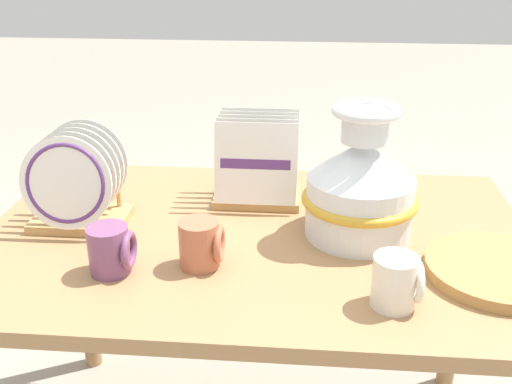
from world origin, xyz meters
name	(u,v)px	position (x,y,z in m)	size (l,w,h in m)	color
display_table	(256,265)	(0.00, 0.00, 0.64)	(1.31, 0.84, 0.73)	#9E754C
ceramic_vase	(361,185)	(0.24, 0.02, 0.85)	(0.27, 0.27, 0.32)	silver
dish_rack_round_plates	(76,187)	(-0.43, 0.01, 0.83)	(0.23, 0.18, 0.24)	tan
dish_rack_square_plates	(258,169)	(-0.01, 0.20, 0.82)	(0.23, 0.18, 0.23)	tan
wicker_charger_stack	(497,270)	(0.52, -0.14, 0.74)	(0.30, 0.30, 0.03)	#AD7F47
mug_terracotta_glaze	(202,244)	(-0.10, -0.15, 0.78)	(0.09, 0.09, 0.10)	#B76647
mug_cream_glaze	(397,282)	(0.29, -0.27, 0.78)	(0.09, 0.09, 0.10)	silver
mug_plum_glaze	(111,250)	(-0.29, -0.20, 0.78)	(0.09, 0.09, 0.10)	#7A4770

